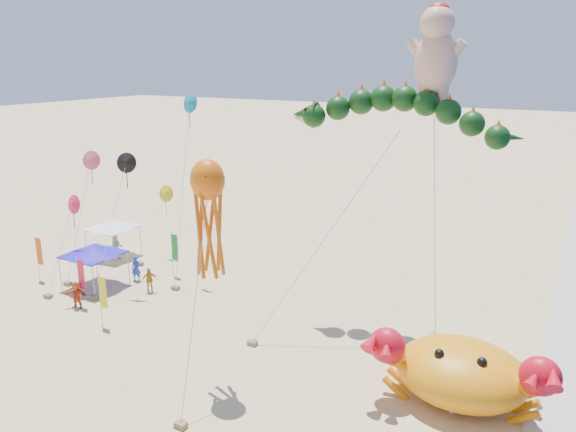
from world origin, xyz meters
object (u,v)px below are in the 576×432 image
at_px(canopy_blue, 93,251).
at_px(canopy_white, 112,225).
at_px(octopus_kite, 208,210).
at_px(cherub_kite, 436,50).
at_px(dragon_kite, 397,120).
at_px(crab_inflatable, 461,371).

distance_m(canopy_blue, canopy_white, 6.05).
height_order(octopus_kite, canopy_white, octopus_kite).
relative_size(cherub_kite, canopy_blue, 4.79).
relative_size(dragon_kite, canopy_white, 3.79).
distance_m(cherub_kite, canopy_white, 27.17).
bearing_deg(octopus_kite, cherub_kite, 55.03).
relative_size(dragon_kite, canopy_blue, 3.56).
bearing_deg(octopus_kite, dragon_kite, 60.40).
height_order(canopy_blue, canopy_white, same).
xyz_separation_m(crab_inflatable, dragon_kite, (-5.37, 5.92, 10.14)).
bearing_deg(cherub_kite, dragon_kite, -160.50).
height_order(cherub_kite, canopy_white, cherub_kite).
height_order(octopus_kite, canopy_blue, octopus_kite).
xyz_separation_m(canopy_blue, canopy_white, (-3.39, 5.01, -0.00)).
distance_m(crab_inflatable, dragon_kite, 12.91).
xyz_separation_m(octopus_kite, canopy_blue, (-13.62, 5.25, -5.84)).
relative_size(crab_inflatable, canopy_blue, 2.15).
xyz_separation_m(octopus_kite, canopy_white, (-17.01, 10.26, -5.84)).
bearing_deg(dragon_kite, crab_inflatable, -47.80).
distance_m(octopus_kite, canopy_blue, 15.72).
height_order(dragon_kite, octopus_kite, dragon_kite).
bearing_deg(dragon_kite, canopy_white, 177.90).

